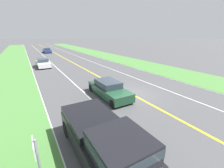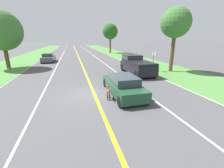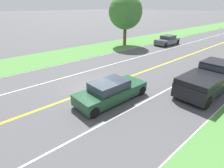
{
  "view_description": "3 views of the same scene",
  "coord_description": "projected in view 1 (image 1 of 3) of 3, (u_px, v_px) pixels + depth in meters",
  "views": [
    {
      "loc": [
        7.68,
        9.82,
        5.02
      ],
      "look_at": [
        1.63,
        -0.53,
        1.03
      ],
      "focal_mm": 24.0,
      "sensor_mm": 36.0,
      "label": 1
    },
    {
      "loc": [
        -1.31,
        -9.8,
        3.71
      ],
      "look_at": [
        1.07,
        -0.82,
        0.89
      ],
      "focal_mm": 24.0,
      "sensor_mm": 36.0,
      "label": 2
    },
    {
      "loc": [
        9.25,
        -6.96,
        5.54
      ],
      "look_at": [
        1.87,
        -0.38,
        1.05
      ],
      "focal_mm": 28.0,
      "sensor_mm": 36.0,
      "label": 3
    }
  ],
  "objects": [
    {
      "name": "lane_dash_same_dir",
      "position": [
        95.0,
        102.0,
        11.63
      ],
      "size": [
        0.1,
        160.0,
        0.01
      ],
      "primitive_type": "cube",
      "color": "white",
      "rests_on": "ground"
    },
    {
      "name": "car_trailing_mid",
      "position": [
        47.0,
        51.0,
        42.81
      ],
      "size": [
        1.92,
        4.36,
        1.33
      ],
      "color": "navy",
      "rests_on": "ground"
    },
    {
      "name": "centre_divider_line",
      "position": [
        131.0,
        94.0,
        13.3
      ],
      "size": [
        0.18,
        160.0,
        0.01
      ],
      "primitive_type": "cube",
      "color": "yellow",
      "rests_on": "ground"
    },
    {
      "name": "ego_car",
      "position": [
        109.0,
        89.0,
        12.61
      ],
      "size": [
        1.84,
        4.77,
        1.34
      ],
      "color": "#1E472D",
      "rests_on": "ground"
    },
    {
      "name": "street_sign",
      "position": [
        39.0,
        164.0,
        4.31
      ],
      "size": [
        0.11,
        0.64,
        2.31
      ],
      "color": "gray",
      "rests_on": "ground"
    },
    {
      "name": "pickup_truck",
      "position": [
        103.0,
        139.0,
        6.09
      ],
      "size": [
        2.13,
        5.23,
        1.91
      ],
      "color": "black",
      "rests_on": "ground"
    },
    {
      "name": "car_trailing_near",
      "position": [
        43.0,
        63.0,
        24.01
      ],
      "size": [
        1.85,
        4.38,
        1.32
      ],
      "color": "white",
      "rests_on": "ground"
    },
    {
      "name": "ground_plane",
      "position": [
        131.0,
        94.0,
        13.3
      ],
      "size": [
        400.0,
        400.0,
        0.0
      ],
      "primitive_type": "plane",
      "color": "#4C4C4F"
    },
    {
      "name": "dog",
      "position": [
        117.0,
        86.0,
        13.63
      ],
      "size": [
        0.31,
        1.05,
        0.81
      ],
      "rotation": [
        0.0,
        0.0,
        -0.15
      ],
      "color": "brown",
      "rests_on": "ground"
    },
    {
      "name": "lane_dash_oncoming",
      "position": [
        159.0,
        87.0,
        14.98
      ],
      "size": [
        0.1,
        160.0,
        0.01
      ],
      "primitive_type": "cube",
      "color": "white",
      "rests_on": "ground"
    },
    {
      "name": "lane_edge_line_right",
      "position": [
        46.0,
        114.0,
        9.95
      ],
      "size": [
        0.14,
        160.0,
        0.01
      ],
      "primitive_type": "cube",
      "color": "white",
      "rests_on": "ground"
    },
    {
      "name": "lane_edge_line_left",
      "position": [
        181.0,
        82.0,
        16.65
      ],
      "size": [
        0.14,
        160.0,
        0.01
      ],
      "primitive_type": "cube",
      "color": "white",
      "rests_on": "ground"
    },
    {
      "name": "grass_verge_left",
      "position": [
        197.0,
        78.0,
        18.09
      ],
      "size": [
        6.0,
        160.0,
        0.03
      ],
      "primitive_type": "cube",
      "color": "#4C843D",
      "rests_on": "ground"
    }
  ]
}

